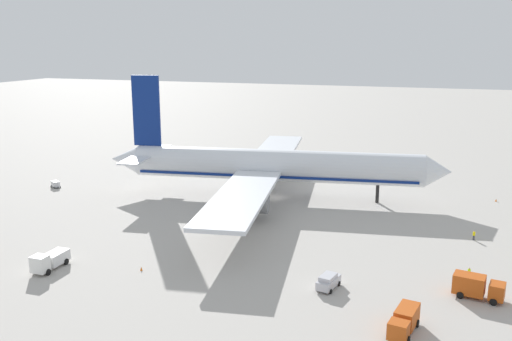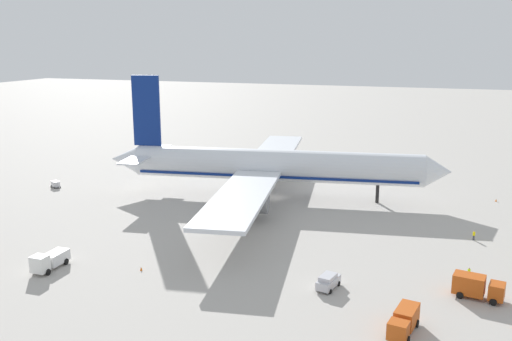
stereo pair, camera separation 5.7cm
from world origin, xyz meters
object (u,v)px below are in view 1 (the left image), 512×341
Objects in this scene: baggage_cart_0 at (231,153)px; traffic_cone_1 at (57,252)px; airliner at (270,166)px; baggage_cart_1 at (55,184)px; traffic_cone_2 at (141,269)px; service_van at (328,281)px; traffic_cone_0 at (496,200)px; ground_worker_0 at (474,235)px; service_truck_5 at (404,321)px; service_truck_4 at (50,260)px; ground_worker_2 at (469,273)px; service_truck_1 at (477,286)px.

baggage_cart_0 is 5.90× the size of traffic_cone_1.
baggage_cart_1 is (-48.17, -7.71, -6.00)m from airliner.
traffic_cone_2 is (-6.05, -42.56, -6.52)m from airliner.
traffic_cone_0 is (24.48, 51.87, -0.76)m from service_van.
baggage_cart_1 is at bearing 155.05° from service_van.
traffic_cone_1 is at bearing -117.98° from airliner.
ground_worker_0 reaches higher than baggage_cart_1.
service_truck_5 is 4.21× the size of ground_worker_0.
service_truck_4 is at bearing -163.12° from traffic_cone_2.
baggage_cart_1 is at bearing 127.19° from service_truck_4.
ground_worker_2 is (86.81, -22.71, 0.04)m from baggage_cart_1.
traffic_cone_1 is (-21.81, -41.05, -6.52)m from airliner.
airliner is 49.54m from ground_worker_2.
airliner is at bearing 117.53° from service_van.
service_truck_1 is at bearing -50.12° from baggage_cart_0.
service_van is 42.56m from traffic_cone_1.
baggage_cart_1 reaches higher than traffic_cone_0.
service_van is (-10.44, 8.63, -0.42)m from service_truck_5.
service_truck_4 is at bearing -170.43° from service_van.
ground_worker_2 is (57.43, 16.00, -0.56)m from service_truck_4.
service_truck_4 is 3.88× the size of ground_worker_0.
service_van is 26.93m from traffic_cone_2.
ground_worker_0 is at bearing -3.89° from baggage_cart_1.
traffic_cone_0 and traffic_cone_1 have the same top height.
service_truck_4 is 67.21m from ground_worker_0.
service_truck_5 is 12.44× the size of traffic_cone_2.
service_truck_4 reaches higher than traffic_cone_1.
ground_worker_0 is 2.96× the size of traffic_cone_2.
airliner is at bearing 137.19° from service_truck_1.
service_truck_5 is (31.17, -48.40, -5.34)m from airliner.
service_truck_4 is 3.85× the size of ground_worker_2.
service_van is at bearing 9.57° from service_truck_4.
service_van is 32.36m from ground_worker_0.
service_truck_5 is 37.69m from traffic_cone_2.
baggage_cart_0 is at bearing 93.31° from service_truck_4.
airliner is 49.48× the size of ground_worker_0.
service_van reaches higher than traffic_cone_2.
ground_worker_0 is (19.19, 26.05, -0.21)m from service_van.
baggage_cart_1 is at bearing 128.33° from traffic_cone_1.
traffic_cone_1 is at bearing 172.11° from service_truck_5.
airliner is 46.10m from baggage_cart_0.
ground_worker_2 is at bearing 15.19° from traffic_cone_2.
service_truck_4 is 59.62m from ground_worker_2.
service_truck_4 is 85.63m from baggage_cart_0.
ground_worker_0 is (39.91, -13.71, -5.97)m from airliner.
service_van is at bearing -169.92° from service_truck_1.
traffic_cone_1 is (-61.16, -4.60, -1.33)m from service_truck_1.
traffic_cone_1 and traffic_cone_2 have the same top height.
airliner is 42.62m from ground_worker_0.
traffic_cone_2 is at bearing -174.04° from service_van.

